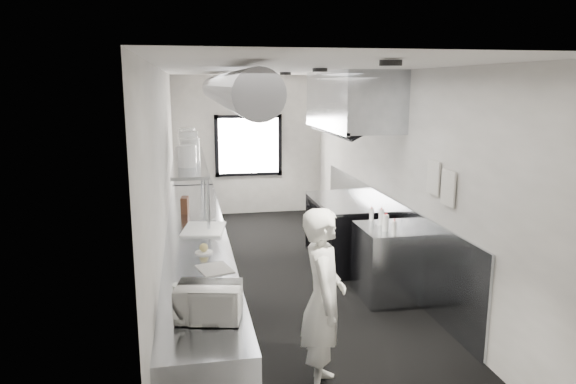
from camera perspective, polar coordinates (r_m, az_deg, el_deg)
name	(u,v)px	position (r m, az deg, el deg)	size (l,w,h in m)	color
floor	(285,283)	(7.19, -0.37, -9.79)	(3.00, 8.00, 0.01)	black
ceiling	(284,69)	(6.69, -0.40, 13.12)	(3.00, 8.00, 0.01)	silver
wall_back	(248,146)	(10.72, -4.30, 5.04)	(3.00, 0.02, 2.80)	silver
wall_front	(414,307)	(3.11, 13.52, -11.97)	(3.00, 0.02, 2.80)	silver
wall_left	(166,185)	(6.70, -13.10, 0.78)	(0.02, 8.00, 2.80)	silver
wall_right	(394,177)	(7.22, 11.40, 1.63)	(0.02, 8.00, 2.80)	silver
wall_cladding	(382,232)	(7.68, 10.17, -4.24)	(0.03, 5.50, 1.10)	#99A1A7
hvac_duct	(226,90)	(7.00, -6.75, 10.93)	(0.40, 0.40, 6.40)	gray
service_window	(249,146)	(10.69, -4.28, 5.02)	(1.36, 0.05, 1.25)	white
exhaust_hood	(351,101)	(7.64, 6.86, 9.79)	(0.81, 2.20, 0.88)	#99A1A7
prep_counter	(198,269)	(6.46, -9.73, -8.23)	(0.70, 6.00, 0.90)	#99A1A7
pass_shelf	(190,162)	(7.66, -10.58, 3.24)	(0.45, 3.00, 0.68)	#99A1A7
range	(344,231)	(7.92, 6.12, -4.23)	(0.88, 1.60, 0.94)	black
bottle_station	(386,263)	(6.70, 10.55, -7.52)	(0.65, 0.80, 0.90)	#99A1A7
far_work_table	(193,202)	(10.02, -10.23, -1.10)	(0.70, 1.20, 0.90)	#99A1A7
notice_sheet_a	(433,177)	(6.10, 15.45, 1.53)	(0.02, 0.28, 0.38)	silver
notice_sheet_b	(448,188)	(5.80, 16.94, 0.44)	(0.02, 0.28, 0.38)	silver
line_cook	(323,300)	(4.62, 3.85, -11.56)	(0.59, 0.39, 1.62)	silver
microwave	(209,302)	(4.05, -8.59, -11.70)	(0.44, 0.33, 0.26)	white
deli_tub_a	(181,301)	(4.34, -11.53, -11.44)	(0.12, 0.12, 0.09)	silver
deli_tub_b	(181,290)	(4.53, -11.51, -10.36)	(0.14, 0.14, 0.10)	silver
newspaper	(215,269)	(5.10, -7.93, -8.23)	(0.29, 0.36, 0.01)	silver
small_plate	(204,252)	(5.58, -9.09, -6.47)	(0.18, 0.18, 0.02)	white
pastry	(204,248)	(5.56, -9.10, -5.96)	(0.09, 0.09, 0.09)	tan
cutting_board	(204,229)	(6.44, -9.10, -3.97)	(0.47, 0.63, 0.02)	white
knife_block	(185,205)	(7.29, -11.10, -1.39)	(0.09, 0.20, 0.22)	#592D1F
plate_stack_a	(187,156)	(6.94, -10.87, 3.84)	(0.24, 0.24, 0.28)	white
plate_stack_b	(190,151)	(7.26, -10.55, 4.41)	(0.26, 0.26, 0.34)	white
plate_stack_c	(189,144)	(7.93, -10.68, 5.14)	(0.26, 0.26, 0.37)	white
plate_stack_d	(187,140)	(8.41, -10.91, 5.51)	(0.25, 0.25, 0.38)	white
squeeze_bottle_a	(394,228)	(6.26, 11.41, -3.82)	(0.06, 0.06, 0.17)	white
squeeze_bottle_b	(385,223)	(6.39, 10.47, -3.30)	(0.07, 0.07, 0.20)	white
squeeze_bottle_c	(386,222)	(6.51, 10.61, -3.19)	(0.06, 0.06, 0.17)	white
squeeze_bottle_d	(381,217)	(6.67, 10.06, -2.67)	(0.07, 0.07, 0.20)	white
squeeze_bottle_e	(372,215)	(6.83, 9.03, -2.44)	(0.06, 0.06, 0.17)	white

